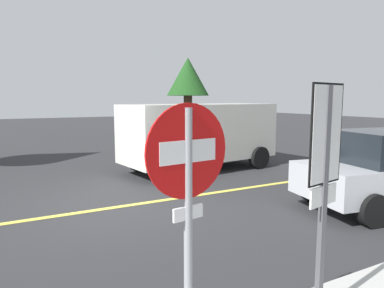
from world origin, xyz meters
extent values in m
plane|color=#2D2D30|center=(0.00, 0.00, 0.00)|extent=(80.00, 80.00, 0.00)
cube|color=#E0D14C|center=(3.00, 0.00, 0.01)|extent=(28.00, 0.16, 0.01)
cylinder|color=gray|center=(-1.00, -4.95, 1.15)|extent=(0.07, 0.07, 2.30)
cylinder|color=red|center=(-1.00, -4.95, 1.96)|extent=(0.76, 0.12, 0.76)
cube|color=white|center=(-1.00, -4.95, 1.96)|extent=(0.53, 0.10, 0.18)
cube|color=white|center=(-1.00, -4.95, 1.46)|extent=(0.28, 0.06, 0.11)
cube|color=#4C4C51|center=(0.50, -4.98, 1.25)|extent=(0.06, 0.06, 2.50)
cube|color=white|center=(0.50, -4.98, 2.02)|extent=(0.50, 0.12, 0.95)
cube|color=black|center=(0.50, -4.98, 2.02)|extent=(0.53, 0.12, 0.99)
cube|color=white|center=(0.50, -4.98, 1.41)|extent=(0.45, 0.10, 0.20)
cube|color=silver|center=(3.46, 2.73, 1.29)|extent=(5.42, 2.69, 1.82)
cube|color=black|center=(1.40, 2.44, 1.69)|extent=(0.41, 1.84, 0.80)
cylinder|color=black|center=(1.85, 1.50, 0.38)|extent=(0.79, 0.36, 0.76)
cylinder|color=black|center=(1.57, 3.48, 0.38)|extent=(0.79, 0.36, 0.76)
cylinder|color=black|center=(5.35, 1.98, 0.38)|extent=(0.79, 0.36, 0.76)
cylinder|color=black|center=(5.08, 3.96, 0.38)|extent=(0.79, 0.36, 0.76)
cylinder|color=black|center=(3.95, -1.71, 0.32)|extent=(0.67, 0.33, 0.64)
cylinder|color=black|center=(3.66, -3.42, 0.32)|extent=(0.67, 0.33, 0.64)
cylinder|color=#513823|center=(5.31, 7.15, 1.26)|extent=(0.40, 0.40, 2.52)
cone|color=#1E4C1C|center=(5.31, 7.15, 3.39)|extent=(1.95, 1.95, 1.73)
camera|label=1|loc=(-2.26, -7.35, 2.36)|focal=32.81mm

